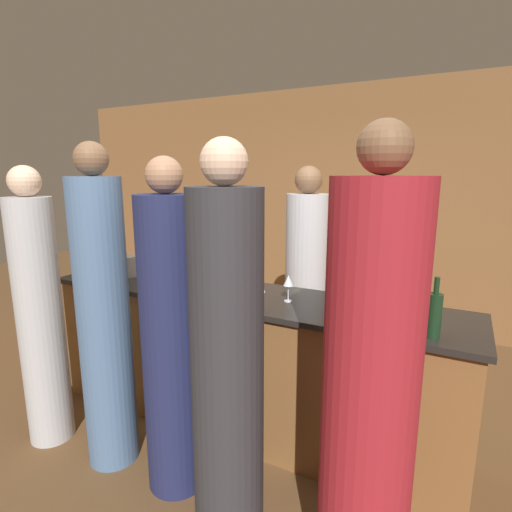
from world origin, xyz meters
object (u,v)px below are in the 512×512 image
(guest_2, at_px, (369,395))
(guest_4, at_px, (104,320))
(guest_1, at_px, (227,362))
(wine_bottle_0, at_px, (407,289))
(guest_0, at_px, (40,317))
(wine_bottle_1, at_px, (90,261))
(bartender, at_px, (306,284))
(wine_bottle_2, at_px, (434,314))
(ice_bucket, at_px, (128,266))
(guest_3, at_px, (172,342))

(guest_2, xyz_separation_m, guest_4, (-1.59, 0.09, 0.01))
(guest_1, relative_size, wine_bottle_0, 6.29)
(guest_1, bearing_deg, guest_4, 174.50)
(guest_4, bearing_deg, guest_1, -5.50)
(guest_0, bearing_deg, wine_bottle_1, 110.04)
(guest_2, distance_m, wine_bottle_1, 2.45)
(guest_1, relative_size, wine_bottle_1, 6.36)
(bartender, relative_size, wine_bottle_2, 6.01)
(guest_2, bearing_deg, ice_bucket, 159.29)
(bartender, distance_m, wine_bottle_1, 1.79)
(bartender, xyz_separation_m, guest_0, (-1.25, -1.59, 0.01))
(wine_bottle_2, bearing_deg, guest_4, -164.64)
(bartender, bearing_deg, guest_4, 65.07)
(wine_bottle_2, bearing_deg, guest_0, -166.93)
(guest_0, distance_m, wine_bottle_1, 0.69)
(bartender, bearing_deg, guest_0, 51.65)
(wine_bottle_0, relative_size, wine_bottle_2, 1.00)
(bartender, distance_m, guest_3, 1.53)
(wine_bottle_1, height_order, ice_bucket, wine_bottle_1)
(bartender, xyz_separation_m, guest_2, (0.88, -1.63, 0.05))
(guest_2, height_order, guest_4, guest_2)
(guest_1, bearing_deg, wine_bottle_0, 55.98)
(guest_0, height_order, guest_1, guest_1)
(guest_3, bearing_deg, ice_bucket, 145.64)
(wine_bottle_0, xyz_separation_m, wine_bottle_2, (0.18, -0.42, 0.00))
(guest_3, xyz_separation_m, wine_bottle_1, (-1.26, 0.53, 0.23))
(guest_3, relative_size, wine_bottle_0, 6.08)
(guest_0, xyz_separation_m, wine_bottle_0, (2.14, 0.96, 0.23))
(guest_0, xyz_separation_m, guest_3, (1.03, 0.07, 0.01))
(bartender, relative_size, guest_0, 1.01)
(guest_3, bearing_deg, guest_2, -6.03)
(wine_bottle_0, bearing_deg, ice_bucket, -174.15)
(guest_0, distance_m, ice_bucket, 0.77)
(wine_bottle_0, bearing_deg, bartender, 144.75)
(guest_4, bearing_deg, ice_bucket, 125.09)
(wine_bottle_0, bearing_deg, guest_2, -90.19)
(wine_bottle_0, relative_size, wine_bottle_1, 1.01)
(wine_bottle_1, relative_size, ice_bucket, 1.85)
(guest_0, relative_size, ice_bucket, 11.14)
(guest_1, distance_m, wine_bottle_2, 1.05)
(guest_3, xyz_separation_m, guest_4, (-0.49, -0.02, 0.05))
(bartender, distance_m, wine_bottle_0, 1.11)
(wine_bottle_2, bearing_deg, guest_3, -160.12)
(guest_3, bearing_deg, guest_0, -175.90)
(bartender, bearing_deg, guest_3, 81.73)
(guest_0, bearing_deg, guest_3, 4.10)
(guest_0, relative_size, guest_3, 0.98)
(guest_3, height_order, wine_bottle_1, guest_3)
(bartender, height_order, wine_bottle_1, bartender)
(bartender, relative_size, guest_3, 0.99)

